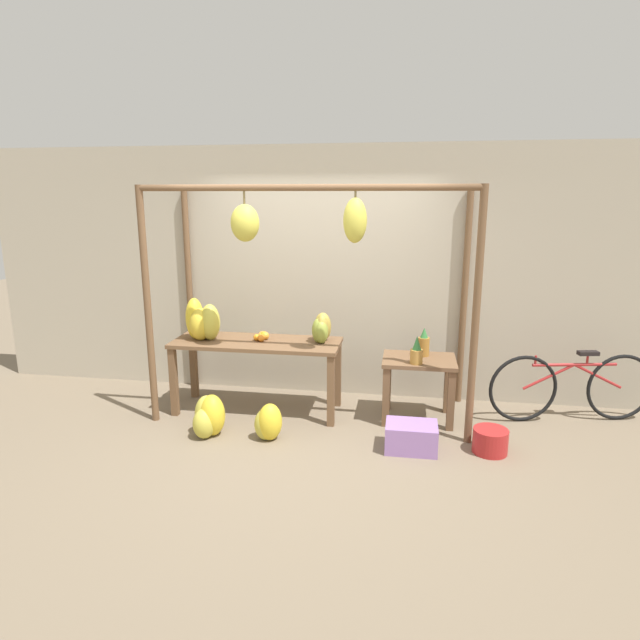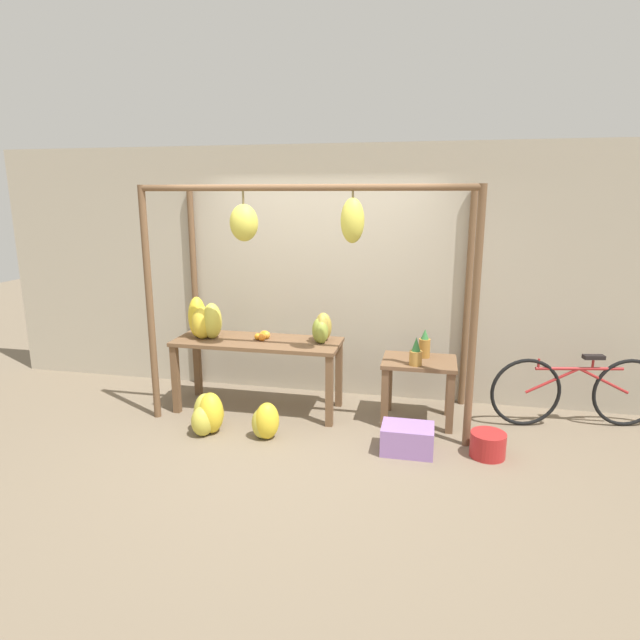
% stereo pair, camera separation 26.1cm
% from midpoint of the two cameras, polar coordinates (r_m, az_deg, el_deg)
% --- Properties ---
extents(ground_plane, '(20.00, 20.00, 0.00)m').
position_cam_midpoint_polar(ground_plane, '(5.12, -3.82, -13.05)').
color(ground_plane, '#756651').
extents(shop_wall_back, '(8.00, 0.08, 2.80)m').
position_cam_midpoint_polar(shop_wall_back, '(6.06, -0.97, 5.00)').
color(shop_wall_back, '#B2A893').
rests_on(shop_wall_back, ground_plane).
extents(stall_awning, '(3.20, 1.19, 2.36)m').
position_cam_midpoint_polar(stall_awning, '(5.18, -3.19, 6.38)').
color(stall_awning, brown).
rests_on(stall_awning, ground_plane).
extents(display_table_main, '(1.75, 0.64, 0.77)m').
position_cam_midpoint_polar(display_table_main, '(5.68, -8.07, -3.34)').
color(display_table_main, brown).
rests_on(display_table_main, ground_plane).
extents(display_table_side, '(0.73, 0.55, 0.65)m').
position_cam_midpoint_polar(display_table_side, '(5.53, 9.14, -5.66)').
color(display_table_side, brown).
rests_on(display_table_side, ground_plane).
extents(banana_pile_on_table, '(0.39, 0.36, 0.44)m').
position_cam_midpoint_polar(banana_pile_on_table, '(5.78, -13.72, -0.21)').
color(banana_pile_on_table, gold).
rests_on(banana_pile_on_table, display_table_main).
extents(orange_pile, '(0.15, 0.21, 0.09)m').
position_cam_midpoint_polar(orange_pile, '(5.68, -7.47, -1.71)').
color(orange_pile, orange).
rests_on(orange_pile, display_table_main).
extents(pineapple_cluster, '(0.19, 0.40, 0.30)m').
position_cam_midpoint_polar(pineapple_cluster, '(5.41, 9.29, -2.96)').
color(pineapple_cluster, '#B27F38').
rests_on(pineapple_cluster, display_table_side).
extents(banana_pile_ground_left, '(0.39, 0.51, 0.41)m').
position_cam_midpoint_polar(banana_pile_ground_left, '(5.38, -13.11, -10.01)').
color(banana_pile_ground_left, yellow).
rests_on(banana_pile_ground_left, ground_plane).
extents(banana_pile_ground_right, '(0.33, 0.32, 0.36)m').
position_cam_midpoint_polar(banana_pile_ground_right, '(5.16, -7.03, -10.85)').
color(banana_pile_ground_right, yellow).
rests_on(banana_pile_ground_right, ground_plane).
extents(fruit_crate_white, '(0.46, 0.33, 0.25)m').
position_cam_midpoint_polar(fruit_crate_white, '(5.00, 8.20, -12.25)').
color(fruit_crate_white, '#9970B7').
rests_on(fruit_crate_white, ground_plane).
extents(blue_bucket, '(0.31, 0.31, 0.22)m').
position_cam_midpoint_polar(blue_bucket, '(5.11, 16.29, -12.29)').
color(blue_bucket, '#AD2323').
rests_on(blue_bucket, ground_plane).
extents(parked_bicycle, '(1.68, 0.37, 0.74)m').
position_cam_midpoint_polar(parked_bicycle, '(5.98, 24.18, -6.51)').
color(parked_bicycle, black).
rests_on(parked_bicycle, ground_plane).
extents(papaya_pile, '(0.22, 0.29, 0.30)m').
position_cam_midpoint_polar(papaya_pile, '(5.52, -1.20, -0.97)').
color(papaya_pile, '#B2993D').
rests_on(papaya_pile, display_table_main).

